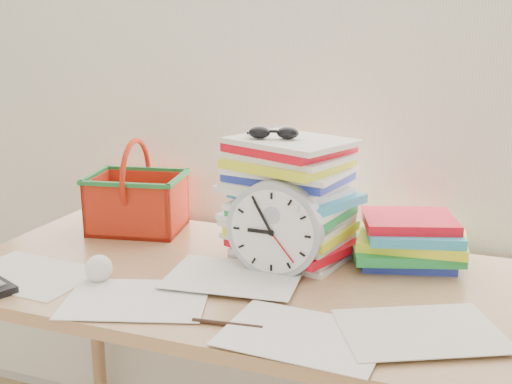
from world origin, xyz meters
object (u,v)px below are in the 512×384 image
at_px(book_stack, 409,240).
at_px(basket, 137,186).
at_px(clock, 275,229).
at_px(desk, 243,304).
at_px(paper_stack, 290,199).

height_order(book_stack, basket, basket).
height_order(clock, basket, basket).
height_order(desk, paper_stack, paper_stack).
xyz_separation_m(desk, paper_stack, (0.06, 0.16, 0.23)).
bearing_deg(desk, basket, 152.80).
xyz_separation_m(desk, clock, (0.07, 0.03, 0.19)).
relative_size(desk, basket, 5.35).
bearing_deg(book_stack, desk, -147.86).
bearing_deg(paper_stack, book_stack, 11.53).
height_order(desk, book_stack, book_stack).
relative_size(clock, book_stack, 0.82).
distance_m(paper_stack, book_stack, 0.31).
bearing_deg(clock, paper_stack, 93.10).
bearing_deg(book_stack, paper_stack, -168.47).
distance_m(desk, book_stack, 0.44).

